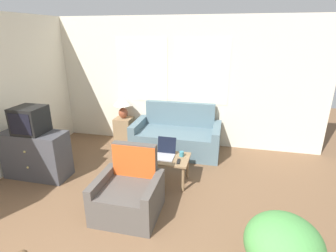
{
  "coord_description": "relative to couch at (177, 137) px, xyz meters",
  "views": [
    {
      "loc": [
        1.09,
        -1.04,
        2.28
      ],
      "look_at": [
        0.12,
        3.13,
        0.75
      ],
      "focal_mm": 28.0,
      "sensor_mm": 36.0,
      "label": 1
    }
  ],
  "objects": [
    {
      "name": "coffee_table",
      "position": [
        -0.07,
        -1.22,
        0.1
      ],
      "size": [
        0.99,
        0.51,
        0.44
      ],
      "color": "#8E704C",
      "rests_on": "ground_plane"
    },
    {
      "name": "potted_plant",
      "position": [
        1.54,
        -2.74,
        0.16
      ],
      "size": [
        0.7,
        0.7,
        0.72
      ],
      "color": "#BCB2A3",
      "rests_on": "ground_plane"
    },
    {
      "name": "side_table",
      "position": [
        -1.2,
        0.17,
        -0.0
      ],
      "size": [
        0.36,
        0.36,
        0.55
      ],
      "color": "#937551",
      "rests_on": "ground_plane"
    },
    {
      "name": "tv_dresser",
      "position": [
        -2.05,
        -1.52,
        0.11
      ],
      "size": [
        1.04,
        0.47,
        0.78
      ],
      "color": "#424247",
      "rests_on": "ground_plane"
    },
    {
      "name": "table_lamp",
      "position": [
        -1.2,
        0.17,
        0.61
      ],
      "size": [
        0.38,
        0.38,
        0.51
      ],
      "color": "brown",
      "rests_on": "side_table"
    },
    {
      "name": "couch",
      "position": [
        0.0,
        0.0,
        0.0
      ],
      "size": [
        1.71,
        0.87,
        0.94
      ],
      "color": "slate",
      "rests_on": "ground_plane"
    },
    {
      "name": "laptop",
      "position": [
        0.05,
        -1.18,
        0.22
      ],
      "size": [
        0.3,
        0.33,
        0.27
      ],
      "color": "#B7B7BC",
      "rests_on": "coffee_table"
    },
    {
      "name": "tv_remote",
      "position": [
        0.29,
        -1.33,
        0.17
      ],
      "size": [
        0.05,
        0.15,
        0.02
      ],
      "color": "black",
      "rests_on": "coffee_table"
    },
    {
      "name": "book_red",
      "position": [
        -0.27,
        -1.15,
        0.17
      ],
      "size": [
        0.25,
        0.24,
        0.04
      ],
      "color": "#3D7A4C",
      "rests_on": "coffee_table"
    },
    {
      "name": "cup_navy",
      "position": [
        0.3,
        -1.13,
        0.2
      ],
      "size": [
        0.07,
        0.07,
        0.08
      ],
      "color": "teal",
      "rests_on": "coffee_table"
    },
    {
      "name": "wall_back",
      "position": [
        -0.15,
        0.45,
        1.03
      ],
      "size": [
        5.94,
        0.06,
        2.6
      ],
      "color": "silver",
      "rests_on": "ground_plane"
    },
    {
      "name": "television",
      "position": [
        -2.05,
        -1.52,
        0.71
      ],
      "size": [
        0.45,
        0.43,
        0.42
      ],
      "color": "black",
      "rests_on": "tv_dresser"
    },
    {
      "name": "armchair",
      "position": [
        -0.23,
        -2.05,
        -0.02
      ],
      "size": [
        0.81,
        0.75,
        0.88
      ],
      "color": "#514C47",
      "rests_on": "ground_plane"
    }
  ]
}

